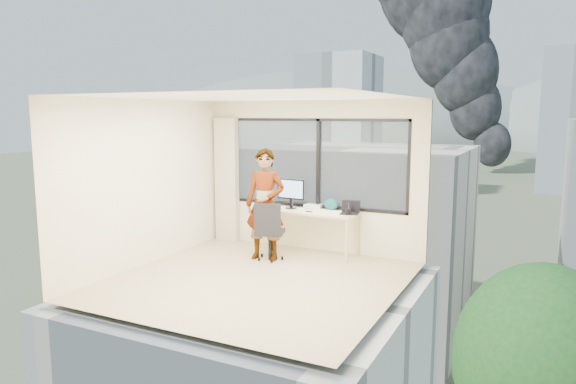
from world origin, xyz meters
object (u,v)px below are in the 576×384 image
Objects in this scene: chair at (270,230)px; game_console at (313,206)px; desk at (305,232)px; person at (265,205)px; laptop at (350,208)px; handbag at (331,204)px; monitor at (291,193)px.

chair is 3.47× the size of game_console.
game_console is (0.05, 0.24, 0.41)m from desk.
chair is at bearing -9.18° from person.
laptop is 0.47m from handbag.
monitor is (0.04, 0.70, 0.52)m from chair.
handbag is (0.81, 0.87, -0.06)m from person.
chair is 0.54× the size of person.
game_console is 1.11× the size of handbag.
game_console reaches higher than desk.
laptop is at bearing 0.63° from monitor.
person is (-0.09, 0.00, 0.42)m from chair.
chair is 3.87× the size of handbag.
person is 3.49× the size of monitor.
monitor is (0.13, 0.70, 0.10)m from person.
desk is 0.93m from laptop.
handbag is (0.72, 0.87, 0.36)m from chair.
handbag is (0.33, -0.01, 0.06)m from game_console.
game_console is at bearing 153.26° from laptop.
handbag is (0.68, 0.17, -0.16)m from monitor.
desk is 1.83× the size of chair.
laptop is at bearing 0.31° from desk.
desk is 0.48m from game_console.
person is 1.38m from laptop.
handbag is at bearing 39.26° from person.
chair is 1.89× the size of monitor.
person reaches higher than laptop.
laptop is 1.25× the size of handbag.
monitor is at bearing 71.98° from person.
handbag is (0.38, 0.23, 0.47)m from desk.
monitor reaches higher than laptop.
desk is 0.71m from monitor.
game_console is at bearing 30.79° from monitor.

